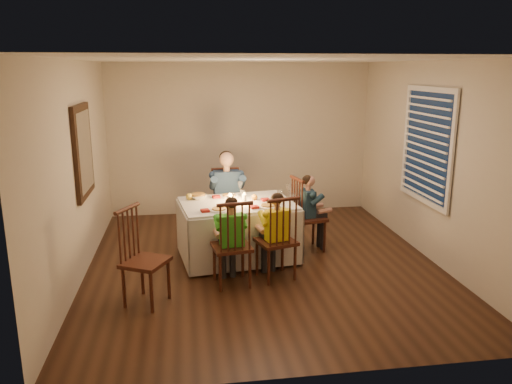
{
  "coord_description": "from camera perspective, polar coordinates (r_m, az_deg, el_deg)",
  "views": [
    {
      "loc": [
        -0.98,
        -6.07,
        2.5
      ],
      "look_at": [
        -0.07,
        0.15,
        0.94
      ],
      "focal_mm": 35.0,
      "sensor_mm": 36.0,
      "label": 1
    }
  ],
  "objects": [
    {
      "name": "setting_green",
      "position": [
        6.22,
        -4.21,
        -2.05
      ],
      "size": [
        0.29,
        0.29,
        0.02
      ],
      "primitive_type": "cylinder",
      "rotation": [
        0.0,
        0.0,
        0.14
      ],
      "color": "white",
      "rests_on": "dining_table"
    },
    {
      "name": "child_green",
      "position": [
        6.05,
        -2.76,
        -10.45
      ],
      "size": [
        0.4,
        0.38,
        1.08
      ],
      "primitive_type": null,
      "rotation": [
        0.0,
        0.0,
        3.28
      ],
      "color": "green",
      "rests_on": "ground"
    },
    {
      "name": "ceiling",
      "position": [
        6.15,
        0.88,
        14.91
      ],
      "size": [
        5.0,
        5.0,
        0.0
      ],
      "primitive_type": "plane",
      "color": "white",
      "rests_on": "wall_back"
    },
    {
      "name": "candle_left",
      "position": [
        6.55,
        -3.06,
        -0.84
      ],
      "size": [
        0.06,
        0.06,
        0.1
      ],
      "primitive_type": "cylinder",
      "color": "white",
      "rests_on": "dining_table"
    },
    {
      "name": "child_yellow",
      "position": [
        6.22,
        2.25,
        -9.73
      ],
      "size": [
        0.44,
        0.42,
        1.08
      ],
      "primitive_type": null,
      "rotation": [
        0.0,
        0.0,
        3.42
      ],
      "color": "yellow",
      "rests_on": "ground"
    },
    {
      "name": "ground",
      "position": [
        6.63,
        0.79,
        -8.17
      ],
      "size": [
        5.0,
        5.0,
        0.0
      ],
      "primitive_type": "plane",
      "color": "black",
      "rests_on": "ground"
    },
    {
      "name": "window_blinds",
      "position": [
        7.01,
        18.87,
        5.03
      ],
      "size": [
        0.07,
        1.34,
        1.54
      ],
      "color": "#0C1B33",
      "rests_on": "wall_right"
    },
    {
      "name": "setting_adult",
      "position": [
        6.88,
        -3.09,
        -0.48
      ],
      "size": [
        0.29,
        0.29,
        0.02
      ],
      "primitive_type": "cylinder",
      "rotation": [
        0.0,
        0.0,
        0.14
      ],
      "color": "white",
      "rests_on": "dining_table"
    },
    {
      "name": "chair_adult",
      "position": [
        7.57,
        -3.25,
        -5.34
      ],
      "size": [
        0.45,
        0.43,
        1.06
      ],
      "primitive_type": null,
      "rotation": [
        0.0,
        0.0,
        0.05
      ],
      "color": "#361A0E",
      "rests_on": "ground"
    },
    {
      "name": "wall_back",
      "position": [
        8.71,
        -1.79,
        6.04
      ],
      "size": [
        4.5,
        0.02,
        2.6
      ],
      "primitive_type": "cube",
      "color": "beige",
      "rests_on": "ground"
    },
    {
      "name": "setting_teal",
      "position": [
        6.72,
        2.54,
        -0.81
      ],
      "size": [
        0.29,
        0.29,
        0.02
      ],
      "primitive_type": "cylinder",
      "rotation": [
        0.0,
        0.0,
        0.14
      ],
      "color": "white",
      "rests_on": "dining_table"
    },
    {
      "name": "chair_near_left",
      "position": [
        6.05,
        -2.76,
        -10.45
      ],
      "size": [
        0.49,
        0.47,
        1.06
      ],
      "primitive_type": null,
      "rotation": [
        0.0,
        0.0,
        3.28
      ],
      "color": "#361A0E",
      "rests_on": "ground"
    },
    {
      "name": "squash",
      "position": [
        6.76,
        -7.64,
        -0.52
      ],
      "size": [
        0.09,
        0.09,
        0.09
      ],
      "primitive_type": "sphere",
      "color": "yellow",
      "rests_on": "dining_table"
    },
    {
      "name": "child_teal",
      "position": [
        7.16,
        5.94,
        -6.54
      ],
      "size": [
        0.39,
        0.42,
        1.08
      ],
      "primitive_type": null,
      "rotation": [
        0.0,
        0.0,
        1.77
      ],
      "color": "#192F3F",
      "rests_on": "ground"
    },
    {
      "name": "dining_table",
      "position": [
        6.65,
        -2.15,
        -3.05
      ],
      "size": [
        1.62,
        1.27,
        0.75
      ],
      "rotation": [
        0.0,
        0.0,
        0.14
      ],
      "color": "silver",
      "rests_on": "ground"
    },
    {
      "name": "wall_mirror",
      "position": [
        6.56,
        -19.15,
        4.44
      ],
      "size": [
        0.06,
        0.95,
        1.15
      ],
      "color": "black",
      "rests_on": "wall_left"
    },
    {
      "name": "wall_left",
      "position": [
        6.31,
        -19.78,
        2.19
      ],
      "size": [
        0.02,
        5.0,
        2.6
      ],
      "primitive_type": "cube",
      "color": "beige",
      "rests_on": "ground"
    },
    {
      "name": "chair_near_right",
      "position": [
        6.22,
        2.25,
        -9.73
      ],
      "size": [
        0.53,
        0.52,
        1.06
      ],
      "primitive_type": null,
      "rotation": [
        0.0,
        0.0,
        3.42
      ],
      "color": "#361A0E",
      "rests_on": "ground"
    },
    {
      "name": "chair_end",
      "position": [
        7.16,
        5.94,
        -6.54
      ],
      "size": [
        0.49,
        0.51,
        1.06
      ],
      "primitive_type": null,
      "rotation": [
        0.0,
        0.0,
        1.77
      ],
      "color": "#361A0E",
      "rests_on": "ground"
    },
    {
      "name": "wall_right",
      "position": [
        6.98,
        19.43,
        3.27
      ],
      "size": [
        0.02,
        5.0,
        2.6
      ],
      "primitive_type": "cube",
      "color": "beige",
      "rests_on": "ground"
    },
    {
      "name": "candle_right",
      "position": [
        6.6,
        -1.34,
        -0.72
      ],
      "size": [
        0.06,
        0.06,
        0.1
      ],
      "primitive_type": "cylinder",
      "color": "white",
      "rests_on": "dining_table"
    },
    {
      "name": "chair_extra",
      "position": [
        5.72,
        -12.26,
        -12.26
      ],
      "size": [
        0.58,
        0.59,
        1.08
      ],
      "primitive_type": null,
      "rotation": [
        0.0,
        0.0,
        1.08
      ],
      "color": "#361A0E",
      "rests_on": "ground"
    },
    {
      "name": "serving_bowl",
      "position": [
        6.81,
        -6.62,
        -0.54
      ],
      "size": [
        0.31,
        0.31,
        0.06
      ],
      "primitive_type": "imported",
      "rotation": [
        0.0,
        0.0,
        0.47
      ],
      "color": "white",
      "rests_on": "dining_table"
    },
    {
      "name": "setting_yellow",
      "position": [
        6.37,
        1.38,
        -1.65
      ],
      "size": [
        0.29,
        0.29,
        0.02
      ],
      "primitive_type": "cylinder",
      "rotation": [
        0.0,
        0.0,
        0.14
      ],
      "color": "white",
      "rests_on": "dining_table"
    },
    {
      "name": "adult",
      "position": [
        7.57,
        -3.25,
        -5.34
      ],
      "size": [
        0.52,
        0.48,
        1.33
      ],
      "primitive_type": null,
      "rotation": [
        0.0,
        0.0,
        0.05
      ],
      "color": "navy",
      "rests_on": "ground"
    },
    {
      "name": "orange_fruit",
      "position": [
        6.69,
        -0.17,
        -0.6
      ],
      "size": [
        0.08,
        0.08,
        0.08
      ],
      "primitive_type": "sphere",
      "color": "orange",
      "rests_on": "dining_table"
    }
  ]
}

